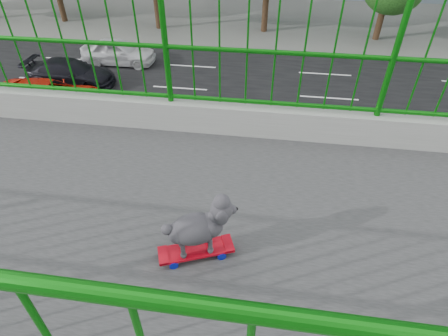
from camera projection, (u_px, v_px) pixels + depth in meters
road at (165, 116)px, 17.63m from camera, size 18.00×90.00×0.02m
skateboard at (196, 251)px, 2.50m from camera, size 0.33×0.53×0.07m
poodle at (198, 226)px, 2.36m from camera, size 0.31×0.47×0.42m
car_1 at (81, 143)px, 14.46m from camera, size 1.68×4.83×1.59m
car_2 at (47, 99)px, 17.28m from camera, size 2.68×5.80×1.61m
car_3 at (70, 73)px, 19.88m from camera, size 1.95×4.79×1.39m
car_4 at (118, 52)px, 22.14m from camera, size 1.78×4.42×1.50m
car_6 at (174, 152)px, 14.05m from camera, size 2.58×5.59×1.55m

